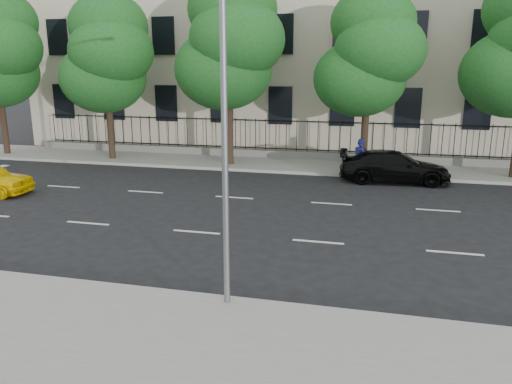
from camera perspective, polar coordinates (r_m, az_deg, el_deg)
ground at (r=14.40m, az=-10.26°, el=-7.68°), size 120.00×120.00×0.00m
near_sidewalk at (r=11.19m, az=-18.75°, el=-14.60°), size 60.00×4.00×0.15m
far_sidewalk at (r=27.26m, az=1.56°, el=3.23°), size 60.00×4.00×0.15m
lane_markings at (r=18.58m, az=-4.41°, el=-2.37°), size 49.60×4.62×0.01m
masonry_building at (r=35.73m, az=4.86°, el=20.24°), size 34.60×12.11×18.50m
iron_fence at (r=28.79m, az=2.28°, el=4.99°), size 30.00×0.50×2.20m
street_light at (r=10.83m, az=-2.86°, el=13.28°), size 0.25×3.32×8.05m
tree_b at (r=29.36m, az=-16.62°, el=14.78°), size 5.53×5.12×8.97m
tree_c at (r=26.62m, az=-2.96°, el=16.66°), size 5.89×5.50×9.80m
tree_d at (r=25.53m, az=12.87°, el=15.14°), size 5.34×4.94×8.84m
black_sedan at (r=24.09m, az=15.53°, el=2.81°), size 5.13×2.29×1.46m
pedestrian_far at (r=25.39m, az=11.87°, el=4.14°), size 0.87×0.97×1.63m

